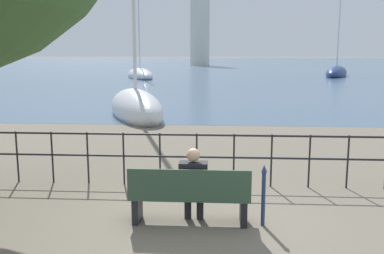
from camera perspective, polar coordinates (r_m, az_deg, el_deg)
ground_plane at (r=6.81m, az=-0.28°, el=-12.57°), size 1000.00×1000.00×0.00m
harbor_water at (r=165.49m, az=3.67°, el=8.76°), size 600.00×300.00×0.01m
park_bench at (r=6.60m, az=-0.33°, el=-9.28°), size 1.85×0.45×0.90m
seated_person_left at (r=6.60m, az=0.19°, el=-7.28°), size 0.43×0.35×1.18m
promenade_railing at (r=8.43m, az=0.63°, el=-3.25°), size 13.19×0.04×1.05m
closed_umbrella at (r=6.60m, az=9.51°, el=-8.54°), size 0.09×0.09×0.95m
sailboat_1 at (r=18.06m, az=-7.50°, el=2.60°), size 3.97×6.41×10.75m
sailboat_3 at (r=47.54m, az=-6.96°, el=6.92°), size 5.21×9.16×13.07m
sailboat_4 at (r=53.40m, az=18.70°, el=6.81°), size 5.17×9.06×10.01m
harbor_lighthouse at (r=102.30m, az=1.06°, el=14.74°), size 4.53×4.53×24.98m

